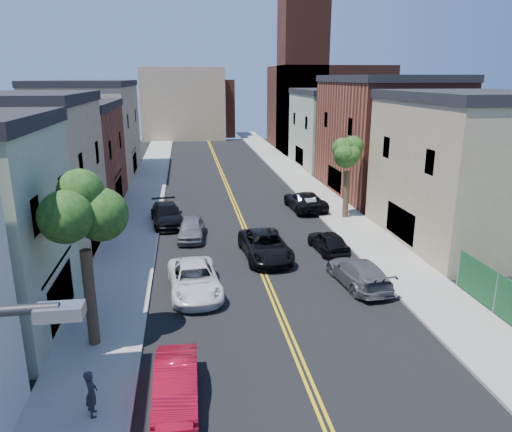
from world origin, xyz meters
name	(u,v)px	position (x,y,z in m)	size (l,w,h in m)	color
sidewalk_left	(144,194)	(-7.90, 40.00, 0.07)	(3.20, 100.00, 0.15)	gray
sidewalk_right	(311,189)	(7.90, 40.00, 0.07)	(3.20, 100.00, 0.15)	gray
curb_left	(163,194)	(-6.15, 40.00, 0.07)	(0.30, 100.00, 0.15)	gray
curb_right	(294,189)	(6.15, 40.00, 0.07)	(0.30, 100.00, 0.15)	gray
bldg_left_tan_near	(11,184)	(-14.00, 25.00, 4.50)	(9.00, 10.00, 9.00)	#998466
bldg_left_brick	(59,161)	(-14.00, 36.00, 4.00)	(9.00, 12.00, 8.00)	brown
bldg_left_tan_far	(90,132)	(-14.00, 50.00, 4.75)	(9.00, 16.00, 9.50)	#998466
bldg_right_tan	(471,173)	(14.00, 24.00, 4.50)	(9.00, 12.00, 9.00)	#998466
bldg_right_brick	(384,139)	(14.00, 38.00, 5.00)	(9.00, 14.00, 10.00)	brown
bldg_right_palegrn	(336,131)	(14.00, 52.00, 4.25)	(9.00, 12.00, 8.50)	gray
church	(322,99)	(16.33, 67.07, 7.24)	(16.20, 14.20, 22.60)	#4C2319
backdrop_left	(183,104)	(-4.00, 82.00, 6.00)	(14.00, 8.00, 12.00)	#998466
backdrop_center	(205,108)	(0.00, 86.00, 5.00)	(10.00, 8.00, 10.00)	brown
tree_left_mid	(79,186)	(-7.88, 14.01, 6.58)	(5.20, 5.20, 9.29)	#392E1C
tree_right_far	(349,143)	(7.92, 30.01, 5.76)	(4.40, 4.40, 8.03)	#392E1C
red_sedan	(176,384)	(-4.60, 10.05, 0.67)	(1.42, 4.06, 1.34)	#A80B21
white_pickup	(194,280)	(-3.80, 18.39, 0.73)	(2.42, 5.26, 1.46)	silver
grey_car_left	(191,229)	(-3.80, 26.92, 0.71)	(1.69, 4.20, 1.43)	slate
black_car_left	(167,215)	(-5.50, 30.45, 0.76)	(2.13, 5.23, 1.52)	black
grey_car_right	(358,273)	(4.62, 18.12, 0.70)	(1.97, 4.85, 1.41)	#53565A
black_car_right	(328,241)	(4.53, 23.17, 0.67)	(1.59, 3.94, 1.34)	black
silver_car_right	(305,202)	(5.50, 32.91, 0.67)	(1.42, 4.08, 1.34)	#B5B8BD
dark_car_right_far	(305,201)	(5.50, 33.01, 0.75)	(2.49, 5.39, 1.50)	black
black_suv_lane	(265,246)	(0.50, 22.72, 0.77)	(2.55, 5.53, 1.54)	black
pedestrian_left	(91,393)	(-7.21, 9.57, 0.93)	(0.57, 0.37, 1.56)	#23242A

